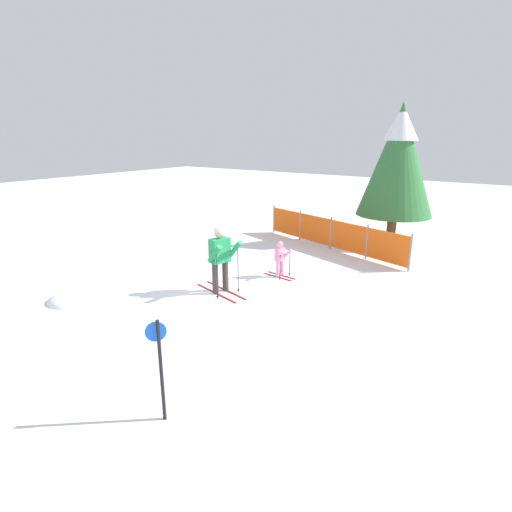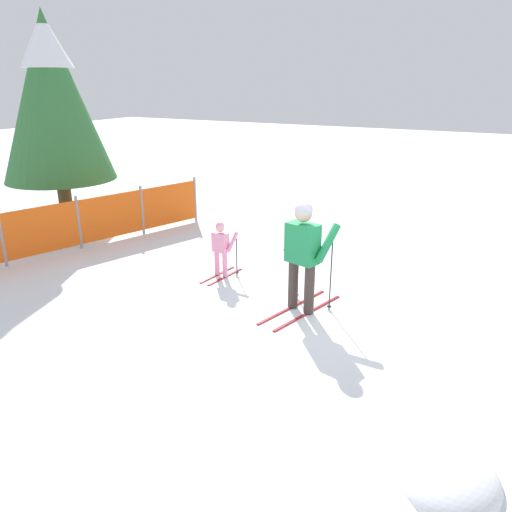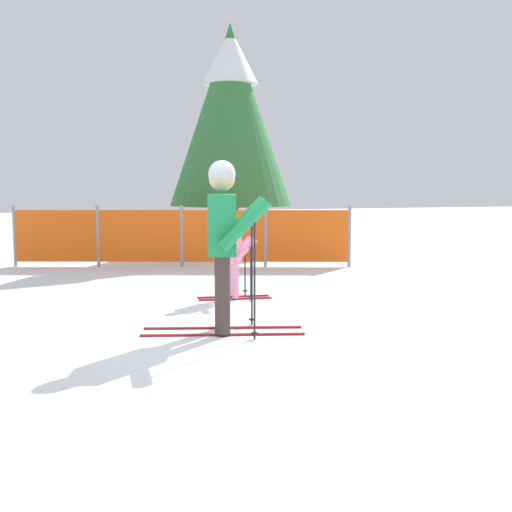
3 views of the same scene
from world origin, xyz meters
name	(u,v)px [view 2 (image 2 of 3)]	position (x,y,z in m)	size (l,w,h in m)	color
ground_plane	(312,316)	(0.00, 0.00, 0.00)	(60.00, 60.00, 0.00)	white
skier_adult	(303,247)	(0.12, 0.23, 1.04)	(1.68, 0.85, 1.74)	maroon
skier_child	(221,245)	(0.73, 2.07, 0.59)	(0.98, 0.51, 1.03)	maroon
safety_fence	(79,223)	(0.67, 5.52, 0.56)	(5.88, 1.92, 1.12)	gray
conifer_far	(51,95)	(2.15, 7.56, 3.03)	(2.64, 2.64, 4.90)	#4C3823
snow_mound	(450,482)	(-2.51, -2.33, 0.00)	(1.02, 0.87, 0.41)	white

